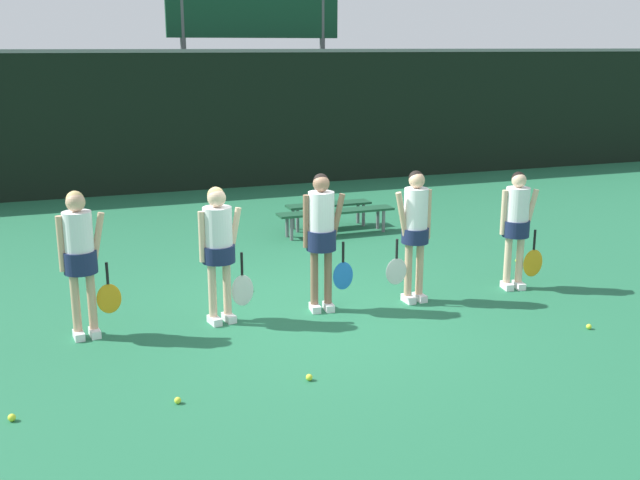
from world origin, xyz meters
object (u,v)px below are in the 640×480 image
tennis_ball_1 (309,377)px  player_0 (80,252)px  bench_courtside (336,213)px  player_2 (322,230)px  player_4 (517,221)px  bench_far (329,207)px  player_3 (415,225)px  tennis_ball_4 (517,261)px  tennis_ball_3 (178,400)px  tennis_ball_0 (589,327)px  tennis_ball_2 (12,418)px  tennis_ball_5 (249,289)px  scoreboard (255,22)px  player_1 (219,243)px

tennis_ball_1 → player_0: bearing=135.3°
bench_courtside → tennis_ball_1: bearing=-114.0°
player_2 → player_4: player_2 is taller
bench_courtside → bench_far: 0.54m
player_3 → tennis_ball_4: 2.80m
player_0 → player_2: bearing=-8.0°
tennis_ball_3 → tennis_ball_4: 6.56m
player_2 → tennis_ball_3: bearing=-131.8°
player_2 → player_4: size_ratio=1.08×
bench_courtside → tennis_ball_0: 5.56m
tennis_ball_1 → player_2: bearing=66.2°
tennis_ball_0 → tennis_ball_2: bearing=-179.5°
player_3 → player_4: player_3 is taller
bench_courtside → tennis_ball_2: (-5.32, -5.49, -0.35)m
bench_courtside → tennis_ball_5: 3.52m
scoreboard → player_2: size_ratio=2.78×
player_4 → tennis_ball_5: (-3.53, 1.13, -0.93)m
bench_courtside → player_1: 4.74m
scoreboard → tennis_ball_2: scoreboard is taller
bench_courtside → tennis_ball_4: (2.01, -2.70, -0.36)m
player_2 → player_3: (1.27, -0.09, -0.02)m
bench_far → tennis_ball_4: 3.80m
player_0 → tennis_ball_5: (2.22, 0.96, -1.00)m
player_2 → player_3: player_2 is taller
bench_far → player_1: (-3.02, -4.19, 0.61)m
bench_far → tennis_ball_2: size_ratio=22.86×
tennis_ball_3 → tennis_ball_5: size_ratio=0.95×
tennis_ball_1 → tennis_ball_4: (4.51, 2.92, -0.00)m
bench_courtside → tennis_ball_1: bench_courtside is taller
player_1 → player_4: (4.16, -0.11, -0.04)m
scoreboard → player_4: size_ratio=2.99×
player_0 → tennis_ball_4: player_0 is taller
bench_courtside → player_2: bearing=-114.1°
player_2 → player_0: bearing=-175.6°
player_0 → player_4: player_0 is taller
player_1 → tennis_ball_3: (-0.89, -2.01, -0.98)m
player_1 → player_4: size_ratio=1.02×
player_3 → tennis_ball_0: bearing=-50.0°
bench_far → tennis_ball_3: (-3.90, -6.20, -0.36)m
player_4 → tennis_ball_0: size_ratio=25.67×
bench_far → player_1: player_1 is taller
tennis_ball_4 → scoreboard: bearing=100.4°
tennis_ball_3 → bench_far: bearing=57.8°
player_1 → tennis_ball_2: 3.15m
bench_far → tennis_ball_5: bearing=-128.2°
bench_courtside → tennis_ball_0: bench_courtside is taller
bench_courtside → player_1: bearing=-129.0°
player_4 → tennis_ball_4: 1.62m
player_0 → tennis_ball_2: bearing=-118.3°
player_0 → player_1: player_0 is taller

